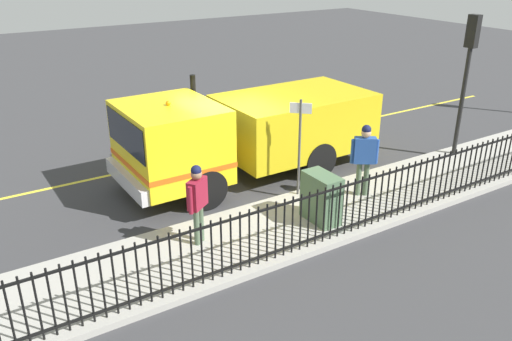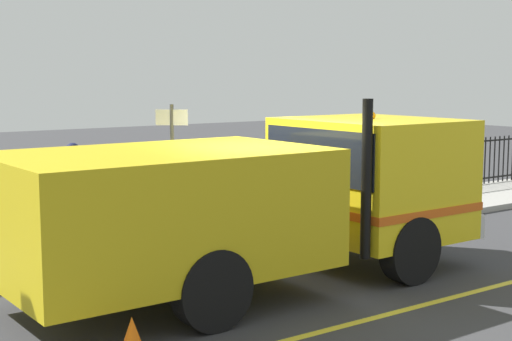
{
  "view_description": "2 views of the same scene",
  "coord_description": "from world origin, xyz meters",
  "px_view_note": "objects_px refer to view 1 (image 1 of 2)",
  "views": [
    {
      "loc": [
        10.66,
        -6.18,
        5.6
      ],
      "look_at": [
        1.42,
        -0.38,
        0.91
      ],
      "focal_mm": 36.65,
      "sensor_mm": 36.0,
      "label": 1
    },
    {
      "loc": [
        -8.45,
        6.35,
        2.9
      ],
      "look_at": [
        0.98,
        -0.44,
        1.43
      ],
      "focal_mm": 52.78,
      "sensor_mm": 36.0,
      "label": 2
    }
  ],
  "objects_px": {
    "traffic_light_near": "(469,58)",
    "street_sign": "(300,137)",
    "worker_standing": "(197,196)",
    "pedestrian_distant": "(364,153)",
    "utility_cabinet": "(321,198)",
    "work_truck": "(238,130)",
    "traffic_cone": "(294,128)"
  },
  "relations": [
    {
      "from": "traffic_light_near",
      "to": "street_sign",
      "type": "relative_size",
      "value": 1.65
    },
    {
      "from": "worker_standing",
      "to": "pedestrian_distant",
      "type": "relative_size",
      "value": 0.96
    },
    {
      "from": "utility_cabinet",
      "to": "street_sign",
      "type": "distance_m",
      "value": 1.65
    },
    {
      "from": "pedestrian_distant",
      "to": "traffic_light_near",
      "type": "relative_size",
      "value": 0.45
    },
    {
      "from": "work_truck",
      "to": "pedestrian_distant",
      "type": "bearing_deg",
      "value": -146.8
    },
    {
      "from": "utility_cabinet",
      "to": "traffic_cone",
      "type": "distance_m",
      "value": 5.76
    },
    {
      "from": "work_truck",
      "to": "utility_cabinet",
      "type": "height_order",
      "value": "work_truck"
    },
    {
      "from": "work_truck",
      "to": "street_sign",
      "type": "bearing_deg",
      "value": -164.1
    },
    {
      "from": "worker_standing",
      "to": "traffic_light_near",
      "type": "bearing_deg",
      "value": -31.19
    },
    {
      "from": "street_sign",
      "to": "pedestrian_distant",
      "type": "bearing_deg",
      "value": 56.22
    },
    {
      "from": "work_truck",
      "to": "traffic_cone",
      "type": "distance_m",
      "value": 3.69
    },
    {
      "from": "traffic_light_near",
      "to": "traffic_cone",
      "type": "relative_size",
      "value": 6.62
    },
    {
      "from": "traffic_cone",
      "to": "worker_standing",
      "type": "bearing_deg",
      "value": -51.5
    },
    {
      "from": "utility_cabinet",
      "to": "street_sign",
      "type": "bearing_deg",
      "value": 164.31
    },
    {
      "from": "work_truck",
      "to": "traffic_cone",
      "type": "bearing_deg",
      "value": -60.48
    },
    {
      "from": "pedestrian_distant",
      "to": "traffic_cone",
      "type": "bearing_deg",
      "value": 108.22
    },
    {
      "from": "work_truck",
      "to": "worker_standing",
      "type": "bearing_deg",
      "value": 136.3
    },
    {
      "from": "utility_cabinet",
      "to": "worker_standing",
      "type": "bearing_deg",
      "value": -102.19
    },
    {
      "from": "pedestrian_distant",
      "to": "utility_cabinet",
      "type": "distance_m",
      "value": 1.78
    },
    {
      "from": "work_truck",
      "to": "street_sign",
      "type": "height_order",
      "value": "work_truck"
    },
    {
      "from": "traffic_light_near",
      "to": "utility_cabinet",
      "type": "bearing_deg",
      "value": 98.24
    },
    {
      "from": "work_truck",
      "to": "street_sign",
      "type": "xyz_separation_m",
      "value": [
        1.87,
        0.55,
        0.28
      ]
    },
    {
      "from": "pedestrian_distant",
      "to": "traffic_cone",
      "type": "relative_size",
      "value": 3.01
    },
    {
      "from": "traffic_light_near",
      "to": "street_sign",
      "type": "bearing_deg",
      "value": 85.12
    },
    {
      "from": "work_truck",
      "to": "worker_standing",
      "type": "distance_m",
      "value": 3.59
    },
    {
      "from": "traffic_light_near",
      "to": "street_sign",
      "type": "distance_m",
      "value": 5.57
    },
    {
      "from": "work_truck",
      "to": "street_sign",
      "type": "distance_m",
      "value": 1.97
    },
    {
      "from": "pedestrian_distant",
      "to": "traffic_cone",
      "type": "height_order",
      "value": "pedestrian_distant"
    },
    {
      "from": "pedestrian_distant",
      "to": "street_sign",
      "type": "distance_m",
      "value": 1.56
    },
    {
      "from": "worker_standing",
      "to": "street_sign",
      "type": "height_order",
      "value": "street_sign"
    },
    {
      "from": "pedestrian_distant",
      "to": "traffic_light_near",
      "type": "bearing_deg",
      "value": 42.54
    },
    {
      "from": "street_sign",
      "to": "traffic_light_near",
      "type": "bearing_deg",
      "value": 87.71
    }
  ]
}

